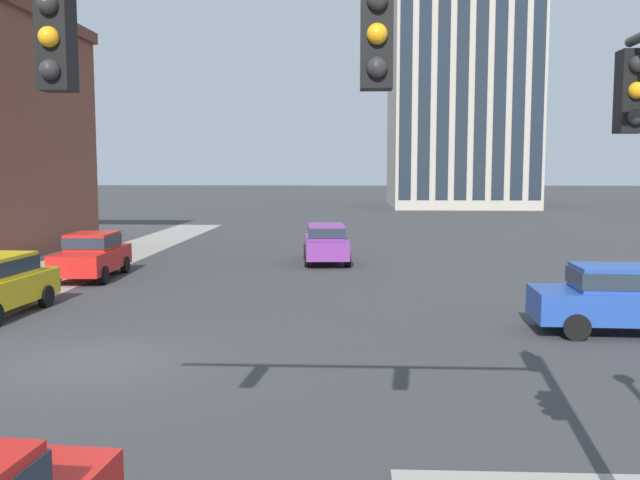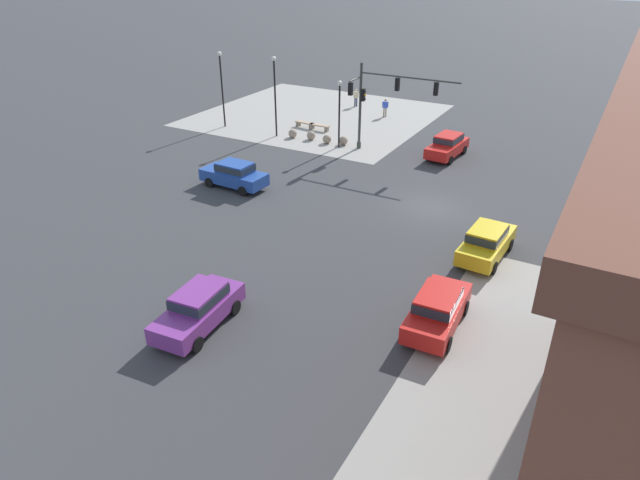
% 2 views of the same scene
% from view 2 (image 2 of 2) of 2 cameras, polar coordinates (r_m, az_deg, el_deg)
% --- Properties ---
extents(ground_plane, '(320.00, 320.00, 0.00)m').
position_cam_2_polar(ground_plane, '(34.16, 11.16, 3.28)').
color(ground_plane, '#38383A').
extents(sidewalk_corner_slab, '(20.00, 19.00, 0.02)m').
position_cam_2_polar(sidewalk_corner_slab, '(52.83, -0.28, 12.62)').
color(sidewalk_corner_slab, gray).
rests_on(sidewalk_corner_slab, ground).
extents(traffic_signal_main, '(7.56, 2.09, 6.42)m').
position_cam_2_polar(traffic_signal_main, '(41.95, 5.91, 14.27)').
color(traffic_signal_main, '#383D38').
rests_on(traffic_signal_main, ground).
extents(bollard_sphere_curb_a, '(0.69, 0.69, 0.69)m').
position_cam_2_polar(bollard_sphere_curb_a, '(44.44, 2.40, 10.09)').
color(bollard_sphere_curb_a, gray).
rests_on(bollard_sphere_curb_a, ground).
extents(bollard_sphere_curb_b, '(0.69, 0.69, 0.69)m').
position_cam_2_polar(bollard_sphere_curb_b, '(44.78, 0.72, 10.25)').
color(bollard_sphere_curb_b, gray).
rests_on(bollard_sphere_curb_b, ground).
extents(bollard_sphere_curb_c, '(0.69, 0.69, 0.69)m').
position_cam_2_polar(bollard_sphere_curb_c, '(45.68, -0.91, 10.60)').
color(bollard_sphere_curb_c, gray).
rests_on(bollard_sphere_curb_c, ground).
extents(bollard_sphere_curb_d, '(0.69, 0.69, 0.69)m').
position_cam_2_polar(bollard_sphere_curb_d, '(46.25, -2.80, 10.80)').
color(bollard_sphere_curb_d, gray).
rests_on(bollard_sphere_curb_d, ground).
extents(bench_near_signal, '(1.80, 0.48, 0.49)m').
position_cam_2_polar(bench_near_signal, '(48.14, -0.06, 11.49)').
color(bench_near_signal, tan).
rests_on(bench_near_signal, ground).
extents(bench_mid_block, '(1.84, 0.69, 0.49)m').
position_cam_2_polar(bench_mid_block, '(48.93, -1.56, 11.76)').
color(bench_mid_block, tan).
rests_on(bench_mid_block, ground).
extents(pedestrian_near_bench, '(0.50, 0.34, 1.62)m').
position_cam_2_polar(pedestrian_near_bench, '(52.39, 6.66, 13.35)').
color(pedestrian_near_bench, gray).
rests_on(pedestrian_near_bench, ground).
extents(pedestrian_at_curb, '(0.55, 0.23, 1.68)m').
position_cam_2_polar(pedestrian_at_curb, '(55.72, 3.69, 14.40)').
color(pedestrian_at_curb, '#232847').
rests_on(pedestrian_at_curb, ground).
extents(street_lamp_corner_near, '(0.36, 0.36, 5.08)m').
position_cam_2_polar(street_lamp_corner_near, '(43.13, 1.99, 13.50)').
color(street_lamp_corner_near, black).
rests_on(street_lamp_corner_near, ground).
extents(street_lamp_mid_sidewalk, '(0.36, 0.36, 6.33)m').
position_cam_2_polar(street_lamp_mid_sidewalk, '(45.84, -4.62, 15.16)').
color(street_lamp_mid_sidewalk, black).
rests_on(street_lamp_mid_sidewalk, ground).
extents(street_lamp_corner_far, '(0.36, 0.36, 6.24)m').
position_cam_2_polar(street_lamp_corner_far, '(49.09, -10.00, 15.64)').
color(street_lamp_corner_far, black).
rests_on(street_lamp_corner_far, ground).
extents(car_main_northbound_near, '(2.04, 4.47, 1.68)m').
position_cam_2_polar(car_main_northbound_near, '(23.25, 11.89, -6.82)').
color(car_main_northbound_near, red).
rests_on(car_main_northbound_near, ground).
extents(car_main_northbound_far, '(4.46, 2.01, 1.68)m').
position_cam_2_polar(car_main_northbound_far, '(36.48, -8.73, 6.68)').
color(car_main_northbound_far, '#23479E').
rests_on(car_main_northbound_far, ground).
extents(car_main_southbound_far, '(2.16, 4.53, 1.68)m').
position_cam_2_polar(car_main_southbound_far, '(23.35, -12.26, -6.69)').
color(car_main_southbound_far, '#7A3389').
rests_on(car_main_southbound_far, ground).
extents(car_cross_eastbound, '(2.15, 4.53, 1.68)m').
position_cam_2_polar(car_cross_eastbound, '(42.62, 12.87, 9.43)').
color(car_cross_eastbound, red).
rests_on(car_cross_eastbound, ground).
extents(car_cross_westbound, '(2.08, 4.49, 1.68)m').
position_cam_2_polar(car_cross_westbound, '(28.88, 16.62, -0.13)').
color(car_cross_westbound, gold).
rests_on(car_cross_westbound, ground).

